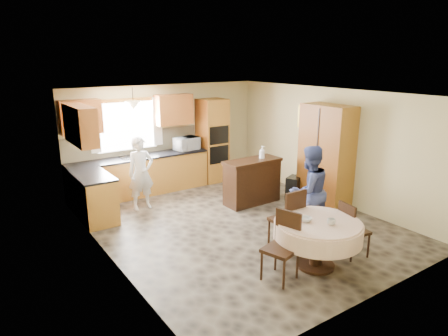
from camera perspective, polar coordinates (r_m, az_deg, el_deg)
The scene contains 36 objects.
floor at distance 7.83m, azimuth 1.98°, elevation -7.97°, with size 5.00×6.00×0.01m, color brown.
ceiling at distance 7.21m, azimuth 2.16°, elevation 10.58°, with size 5.00×6.00×0.01m, color white.
wall_back at distance 9.94m, azimuth -8.25°, elevation 4.52°, with size 5.00×0.02×2.50m, color #C7B97F.
wall_front at distance 5.42m, azimuth 21.27°, elevation -5.78°, with size 5.00×0.02×2.50m, color #C7B97F.
wall_left at distance 6.32m, azimuth -16.54°, elevation -2.34°, with size 0.02×6.00×2.50m, color #C7B97F.
wall_right at distance 9.09m, azimuth 14.90°, elevation 3.13°, with size 0.02×6.00×2.50m, color #C7B97F.
window at distance 9.47m, azimuth -13.73°, elevation 5.85°, with size 1.40×0.03×1.10m, color white.
curtain_left at distance 9.18m, azimuth -18.03°, elevation 5.56°, with size 0.22×0.02×1.15m, color white.
curtain_right at distance 9.70m, azimuth -9.49°, elevation 6.61°, with size 0.22×0.02×1.15m, color white.
base_cab_back at distance 9.52m, azimuth -11.85°, elevation -1.15°, with size 3.30×0.60×0.88m, color gold.
counter_back at distance 9.41m, azimuth -12.00°, elevation 1.53°, with size 3.30×0.64×0.04m, color black.
base_cab_left at distance 8.30m, azimuth -18.04°, elevation -4.11°, with size 0.60×1.20×0.88m, color gold.
counter_left at distance 8.16m, azimuth -18.31°, elevation -1.06°, with size 0.64×1.20×0.04m, color black.
backsplash at distance 9.61m, azimuth -12.76°, elevation 3.50°, with size 3.30×0.02×0.55m, color tan.
wall_cab_left at distance 8.98m, azimuth -19.83°, elevation 6.87°, with size 0.85×0.33×0.72m, color #C86832.
wall_cab_right at distance 9.75m, azimuth -7.17°, elevation 8.29°, with size 0.90×0.33×0.72m, color #C86832.
wall_cab_side at distance 7.91m, azimuth -19.87°, elevation 5.81°, with size 0.33×1.20×0.72m, color #C86832.
oven_tower at distance 10.26m, azimuth -1.66°, elevation 3.94°, with size 0.66×0.62×2.12m, color gold.
oven_upper at distance 9.96m, azimuth -0.69°, elevation 4.71°, with size 0.56×0.01×0.45m, color black.
oven_lower at distance 10.07m, azimuth -0.68°, elevation 1.92°, with size 0.56×0.01×0.45m, color black.
pendant at distance 8.95m, azimuth -12.84°, elevation 8.74°, with size 0.36×0.36×0.18m, color beige.
sideboard at distance 8.78m, azimuth 4.02°, elevation -2.12°, with size 1.29×0.53×0.92m, color #341B0E.
space_heater at distance 9.16m, azimuth 9.97°, elevation -2.86°, with size 0.39×0.27×0.53m, color black.
cupboard at distance 8.82m, azimuth 14.36°, elevation 1.72°, with size 0.57×1.14×2.17m, color gold.
dining_table at distance 6.26m, azimuth 13.24°, elevation -8.78°, with size 1.33×1.33×0.75m.
chair_left at distance 5.90m, azimuth 8.49°, elevation -10.44°, with size 0.54×0.54×1.00m.
chair_back at distance 6.72m, azimuth 9.39°, elevation -6.86°, with size 0.46×0.46×1.06m.
chair_right at distance 6.75m, azimuth 17.65°, elevation -8.04°, with size 0.46×0.46×0.92m.
framed_picture at distance 9.41m, azimuth 11.94°, elevation 7.07°, with size 0.06×0.62×0.51m.
microwave at distance 9.83m, azimuth -5.36°, elevation 3.48°, with size 0.57×0.39×0.32m, color silver.
person_sink at distance 8.54m, azimuth -11.77°, elevation -0.76°, with size 0.57×0.37×1.55m, color silver.
person_dining at distance 7.25m, azimuth 12.02°, elevation -3.26°, with size 0.80×0.63×1.65m, color #38437B.
bowl_sideboard at distance 8.48m, azimuth 2.59°, elevation 0.68°, with size 0.19×0.19×0.05m, color #B2B2B2.
bottle_sideboard at distance 8.77m, azimuth 5.45°, elevation 2.09°, with size 0.13×0.13×0.33m, color silver.
cup_table at distance 6.09m, azimuth 15.06°, elevation -7.44°, with size 0.12×0.12×0.09m, color #B2B2B2.
bowl_table at distance 6.13m, azimuth 11.58°, elevation -7.20°, with size 0.19×0.19×0.06m, color #B2B2B2.
Camera 1 is at (-4.26, -5.78, 3.12)m, focal length 32.00 mm.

